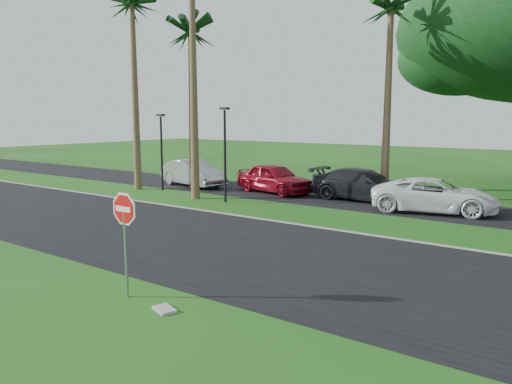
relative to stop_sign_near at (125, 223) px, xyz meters
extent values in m
plane|color=#154812|center=(-0.50, 3.00, -1.77)|extent=(120.00, 120.00, 0.00)
cube|color=black|center=(-0.50, 5.00, -1.76)|extent=(120.00, 8.00, 0.02)
cube|color=black|center=(-0.50, 15.50, -1.76)|extent=(120.00, 5.00, 0.02)
cube|color=gray|center=(-0.50, 9.05, -1.74)|extent=(120.00, 0.12, 0.06)
cylinder|color=gray|center=(0.00, 0.00, -0.77)|extent=(0.07, 0.07, 2.00)
cylinder|color=white|center=(0.00, 0.00, 0.33)|extent=(1.05, 0.02, 1.05)
cylinder|color=red|center=(0.00, 0.00, 0.33)|extent=(0.90, 0.02, 0.90)
cube|color=white|center=(0.00, 0.00, 0.33)|extent=(0.50, 0.02, 0.12)
cone|color=brown|center=(-13.50, 12.00, 3.48)|extent=(0.44, 0.44, 10.50)
cone|color=brown|center=(-11.00, 14.00, 2.73)|extent=(0.44, 0.44, 9.00)
cone|color=brown|center=(-8.50, 11.50, 3.98)|extent=(0.44, 0.44, 11.50)
cone|color=brown|center=(-0.50, 17.00, 2.98)|extent=(0.44, 0.44, 9.50)
cylinder|color=black|center=(-12.00, 12.50, 0.33)|extent=(0.12, 0.12, 4.20)
cube|color=black|center=(-12.00, 12.50, 2.51)|extent=(0.45, 0.25, 0.12)
cylinder|color=black|center=(-6.50, 11.50, 0.48)|extent=(0.12, 0.12, 4.50)
cube|color=black|center=(-6.50, 11.50, 2.81)|extent=(0.45, 0.25, 0.12)
imported|color=#A0A2A7|center=(-11.73, 14.77, -0.99)|extent=(5.03, 2.63, 1.58)
imported|color=maroon|center=(-6.23, 15.43, -0.97)|extent=(5.03, 2.84, 1.62)
imported|color=black|center=(-1.18, 15.96, -0.99)|extent=(5.43, 2.21, 1.58)
imported|color=white|center=(2.67, 14.85, -1.03)|extent=(5.77, 3.60, 1.49)
cube|color=#9D9B95|center=(1.33, -0.09, -1.74)|extent=(0.63, 0.50, 0.06)
camera|label=1|loc=(9.04, -7.29, 2.41)|focal=35.00mm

